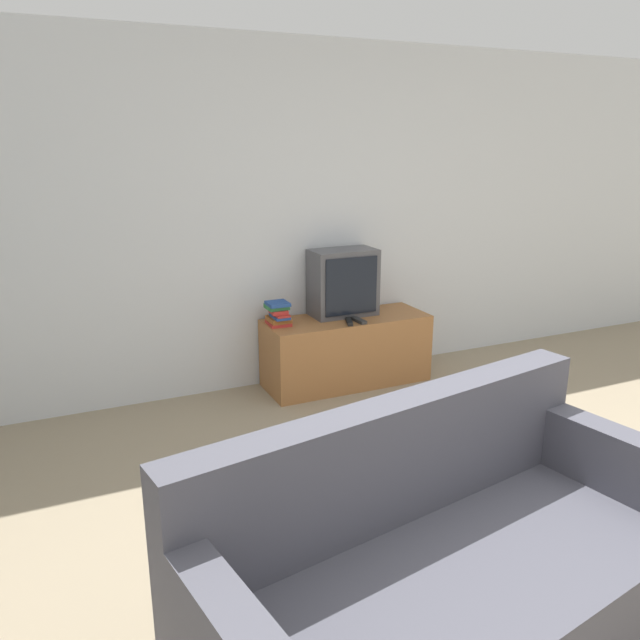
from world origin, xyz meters
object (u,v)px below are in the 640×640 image
book_stack (278,314)px  remote_on_stand (359,320)px  remote_secondary (349,322)px  couch (445,580)px  tv_stand (346,350)px  television (343,283)px

book_stack → remote_on_stand: book_stack is taller
remote_secondary → book_stack: bearing=160.4°
book_stack → couch: bearing=-97.3°
remote_on_stand → remote_secondary: 0.08m
book_stack → tv_stand: bearing=-3.9°
tv_stand → remote_on_stand: size_ratio=7.83×
couch → tv_stand: bearing=61.0°
book_stack → remote_secondary: 0.54m
couch → remote_on_stand: 2.62m
couch → book_stack: size_ratio=9.54×
couch → remote_on_stand: couch is taller
television → tv_stand: bearing=-98.1°
television → remote_secondary: bearing=-105.0°
couch → remote_secondary: size_ratio=11.76×
remote_on_stand → tv_stand: bearing=102.7°
television → couch: television is taller
book_stack → remote_on_stand: (0.59, -0.18, -0.07)m
remote_on_stand → remote_secondary: size_ratio=0.94×
remote_secondary → remote_on_stand: bearing=-0.6°
remote_on_stand → remote_secondary: (-0.08, 0.00, 0.00)m
television → remote_secondary: size_ratio=2.95×
remote_on_stand → book_stack: bearing=162.9°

